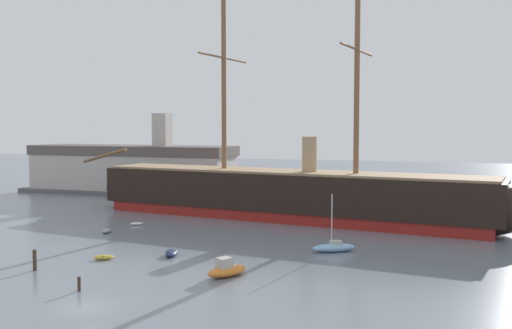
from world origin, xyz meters
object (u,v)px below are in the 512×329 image
object	(u,v)px
dinghy_near_centre	(171,253)
tall_ship	(286,194)
dinghy_mid_left	(107,231)
dinghy_far_left	(127,202)
dinghy_foreground_left	(104,257)
dockside_warehouse_left	(132,169)
sailboat_mid_right	(334,247)
dinghy_alongside_bow	(137,224)
motorboat_foreground_right	(227,270)
motorboat_far_right	(461,217)
motorboat_distant_centre	(309,199)
mooring_piling_nearest	(35,260)
mooring_piling_left_pair	(79,284)

from	to	relation	value
dinghy_near_centre	tall_ship	bearing A→B (deg)	79.61
dinghy_mid_left	dinghy_far_left	distance (m)	29.22
dinghy_far_left	tall_ship	bearing A→B (deg)	-12.85
dinghy_foreground_left	dinghy_near_centre	distance (m)	7.23
dinghy_foreground_left	dockside_warehouse_left	world-z (taller)	dockside_warehouse_left
dinghy_foreground_left	dinghy_far_left	bearing A→B (deg)	118.20
dinghy_foreground_left	dinghy_far_left	size ratio (longest dim) A/B	0.79
tall_ship	dinghy_foreground_left	distance (m)	34.37
dinghy_mid_left	dockside_warehouse_left	bearing A→B (deg)	116.68
dinghy_near_centre	dockside_warehouse_left	world-z (taller)	dockside_warehouse_left
dinghy_far_left	sailboat_mid_right	bearing A→B (deg)	-32.46
tall_ship	dockside_warehouse_left	size ratio (longest dim) A/B	1.55
dinghy_mid_left	dinghy_alongside_bow	distance (m)	6.56
dinghy_foreground_left	motorboat_foreground_right	distance (m)	15.27
dinghy_near_centre	motorboat_far_right	distance (m)	46.32
sailboat_mid_right	motorboat_distant_centre	distance (m)	41.57
tall_ship	motorboat_far_right	xyz separation A→B (m)	(25.52, 6.30, -3.29)
dinghy_far_left	motorboat_foreground_right	bearing A→B (deg)	-49.04
motorboat_foreground_right	sailboat_mid_right	xyz separation A→B (m)	(7.64, 13.91, -0.09)
tall_ship	motorboat_foreground_right	size ratio (longest dim) A/B	16.01
tall_ship	mooring_piling_nearest	world-z (taller)	tall_ship
motorboat_foreground_right	mooring_piling_nearest	size ratio (longest dim) A/B	2.25
tall_ship	mooring_piling_left_pair	xyz separation A→B (m)	(-6.53, -43.19, -3.26)
dinghy_foreground_left	mooring_piling_nearest	size ratio (longest dim) A/B	1.10
dinghy_near_centre	mooring_piling_nearest	bearing A→B (deg)	-134.29
dockside_warehouse_left	dinghy_alongside_bow	bearing A→B (deg)	-58.35
dinghy_mid_left	dinghy_far_left	size ratio (longest dim) A/B	0.81
dinghy_near_centre	mooring_piling_left_pair	bearing A→B (deg)	-95.12
mooring_piling_nearest	mooring_piling_left_pair	size ratio (longest dim) A/B	1.63
dinghy_mid_left	dockside_warehouse_left	size ratio (longest dim) A/B	0.05
dinghy_far_left	mooring_piling_nearest	bearing A→B (deg)	-69.17
dinghy_far_left	motorboat_distant_centre	bearing A→B (deg)	20.28
dinghy_far_left	motorboat_distant_centre	size ratio (longest dim) A/B	0.59
motorboat_foreground_right	dinghy_near_centre	xyz separation A→B (m)	(-9.00, 6.10, -0.30)
sailboat_mid_right	motorboat_foreground_right	bearing A→B (deg)	-118.78
motorboat_far_right	dockside_warehouse_left	xyz separation A→B (m)	(-66.22, 16.54, 4.51)
dinghy_foreground_left	dinghy_mid_left	size ratio (longest dim) A/B	0.97
motorboat_foreground_right	dockside_warehouse_left	distance (m)	72.70
motorboat_foreground_right	motorboat_distant_centre	world-z (taller)	motorboat_distant_centre
motorboat_foreground_right	dinghy_far_left	xyz separation A→B (m)	(-36.38, 41.91, -0.32)
dinghy_alongside_bow	mooring_piling_nearest	distance (m)	26.51
mooring_piling_nearest	dockside_warehouse_left	world-z (taller)	dockside_warehouse_left
dinghy_foreground_left	mooring_piling_nearest	world-z (taller)	mooring_piling_nearest
sailboat_mid_right	motorboat_distant_centre	xyz separation A→B (m)	(-12.47, 39.66, 0.12)
sailboat_mid_right	dinghy_far_left	bearing A→B (deg)	147.54
motorboat_far_right	dinghy_far_left	bearing A→B (deg)	178.88
dinghy_near_centre	motorboat_distant_centre	size ratio (longest dim) A/B	0.64
dinghy_far_left	dinghy_mid_left	bearing A→B (deg)	-63.98
mooring_piling_left_pair	mooring_piling_nearest	bearing A→B (deg)	151.41
dinghy_alongside_bow	dinghy_foreground_left	bearing A→B (deg)	-68.82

